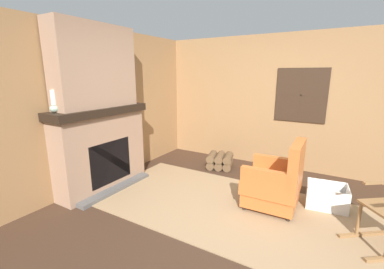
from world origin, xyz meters
TOP-DOWN VIEW (x-y plane):
  - ground_plane at (0.00, 0.00)m, footprint 14.00×14.00m
  - wood_panel_wall_left at (-2.39, 0.00)m, footprint 0.06×5.32m
  - wood_panel_wall_back at (0.01, 2.39)m, footprint 5.32×0.09m
  - fireplace_hearth at (-2.16, 0.00)m, footprint 0.59×1.56m
  - chimney_breast at (-2.17, 0.00)m, footprint 0.33×1.29m
  - area_rug at (-0.15, 0.40)m, footprint 3.84×1.85m
  - armchair at (0.31, 0.71)m, footprint 0.71×0.68m
  - firewood_stack at (-0.95, 1.71)m, footprint 0.56×0.52m
  - laundry_basket at (0.91, 1.09)m, footprint 0.54×0.45m
  - oil_lamp_vase at (-2.21, -0.65)m, footprint 0.12×0.12m
  - storage_case at (-2.21, 0.42)m, footprint 0.16×0.23m

SIDE VIEW (x-z plane):
  - ground_plane at x=0.00m, z-range 0.00..0.00m
  - area_rug at x=-0.15m, z-range 0.00..0.01m
  - firewood_stack at x=-0.95m, z-range 0.00..0.28m
  - laundry_basket at x=0.91m, z-range 0.00..0.31m
  - armchair at x=0.31m, z-range -0.12..0.81m
  - fireplace_hearth at x=-2.16m, z-range 0.00..1.27m
  - wood_panel_wall_left at x=-2.39m, z-range 0.00..2.46m
  - wood_panel_wall_back at x=0.01m, z-range 0.00..2.47m
  - storage_case at x=-2.21m, z-range 1.27..1.39m
  - oil_lamp_vase at x=-2.21m, z-range 1.23..1.52m
  - chimney_breast at x=-2.17m, z-range 1.27..2.44m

